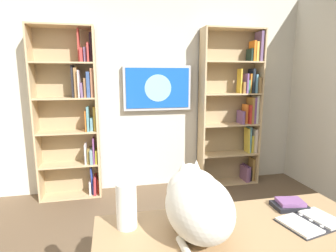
{
  "coord_description": "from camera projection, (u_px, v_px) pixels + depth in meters",
  "views": [
    {
      "loc": [
        0.56,
        1.52,
        1.58
      ],
      "look_at": [
        -0.01,
        -1.12,
        1.08
      ],
      "focal_mm": 28.61,
      "sensor_mm": 36.0,
      "label": 1
    }
  ],
  "objects": [
    {
      "name": "wall_back",
      "position": [
        151.0,
        93.0,
        3.77
      ],
      "size": [
        4.52,
        0.06,
        2.7
      ],
      "primitive_type": "cube",
      "color": "beige",
      "rests_on": "ground"
    },
    {
      "name": "bookshelf_left",
      "position": [
        236.0,
        109.0,
        3.9
      ],
      "size": [
        0.88,
        0.28,
        2.23
      ],
      "color": "tan",
      "rests_on": "ground"
    },
    {
      "name": "bookshelf_right",
      "position": [
        74.0,
        113.0,
        3.44
      ],
      "size": [
        0.77,
        0.28,
        2.19
      ],
      "color": "tan",
      "rests_on": "ground"
    },
    {
      "name": "wall_mounted_tv",
      "position": [
        158.0,
        88.0,
        3.69
      ],
      "size": [
        0.94,
        0.07,
        0.61
      ],
      "color": "#B7B7BC"
    },
    {
      "name": "desk",
      "position": [
        238.0,
        251.0,
        1.45
      ],
      "size": [
        1.52,
        0.57,
        0.78
      ],
      "color": "#A37F56",
      "rests_on": "ground"
    },
    {
      "name": "cat",
      "position": [
        197.0,
        201.0,
        1.38
      ],
      "size": [
        0.33,
        0.61,
        0.35
      ],
      "color": "silver",
      "rests_on": "desk"
    },
    {
      "name": "open_binder",
      "position": [
        311.0,
        222.0,
        1.49
      ],
      "size": [
        0.37,
        0.28,
        0.02
      ],
      "color": "#26262B",
      "rests_on": "desk"
    },
    {
      "name": "paper_towel_roll",
      "position": [
        126.0,
        205.0,
        1.43
      ],
      "size": [
        0.11,
        0.11,
        0.25
      ],
      "primitive_type": "cylinder",
      "color": "white",
      "rests_on": "desk"
    },
    {
      "name": "desk_book_stack",
      "position": [
        290.0,
        204.0,
        1.66
      ],
      "size": [
        0.2,
        0.14,
        0.05
      ],
      "color": "black",
      "rests_on": "desk"
    }
  ]
}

